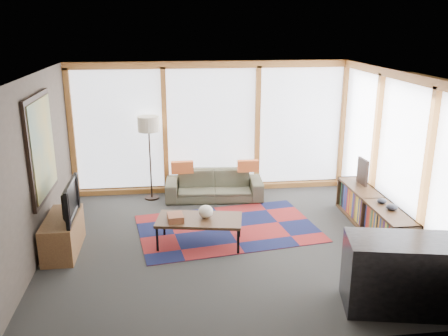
{
  "coord_description": "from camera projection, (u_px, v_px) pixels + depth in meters",
  "views": [
    {
      "loc": [
        -0.85,
        -6.68,
        3.31
      ],
      "look_at": [
        0.0,
        0.4,
        1.1
      ],
      "focal_mm": 38.0,
      "sensor_mm": 36.0,
      "label": 1
    }
  ],
  "objects": [
    {
      "name": "ground",
      "position": [
        227.0,
        243.0,
        7.41
      ],
      "size": [
        5.5,
        5.5,
        0.0
      ],
      "primitive_type": "plane",
      "color": "#292927",
      "rests_on": "ground"
    },
    {
      "name": "room_envelope",
      "position": [
        254.0,
        138.0,
        7.55
      ],
      "size": [
        5.52,
        5.02,
        2.62
      ],
      "color": "#453B34",
      "rests_on": "ground"
    },
    {
      "name": "rug",
      "position": [
        228.0,
        228.0,
        7.91
      ],
      "size": [
        3.15,
        2.28,
        0.01
      ],
      "primitive_type": "cube",
      "rotation": [
        0.0,
        0.0,
        0.15
      ],
      "color": "maroon",
      "rests_on": "ground"
    },
    {
      "name": "sofa",
      "position": [
        214.0,
        185.0,
        9.18
      ],
      "size": [
        1.91,
        0.86,
        0.54
      ],
      "primitive_type": "imported",
      "rotation": [
        0.0,
        0.0,
        -0.07
      ],
      "color": "#3F4030",
      "rests_on": "ground"
    },
    {
      "name": "pillow_left",
      "position": [
        182.0,
        167.0,
        9.0
      ],
      "size": [
        0.43,
        0.15,
        0.23
      ],
      "primitive_type": "cube",
      "rotation": [
        0.0,
        0.0,
        0.05
      ],
      "color": "#D25F2B",
      "rests_on": "sofa"
    },
    {
      "name": "pillow_right",
      "position": [
        248.0,
        166.0,
        9.11
      ],
      "size": [
        0.41,
        0.13,
        0.22
      ],
      "primitive_type": "cube",
      "rotation": [
        0.0,
        0.0,
        -0.03
      ],
      "color": "#D25F2B",
      "rests_on": "sofa"
    },
    {
      "name": "floor_lamp",
      "position": [
        150.0,
        158.0,
        9.03
      ],
      "size": [
        0.41,
        0.41,
        1.63
      ],
      "primitive_type": null,
      "color": "black",
      "rests_on": "ground"
    },
    {
      "name": "coffee_table",
      "position": [
        200.0,
        231.0,
        7.3
      ],
      "size": [
        1.38,
        0.86,
        0.43
      ],
      "primitive_type": null,
      "rotation": [
        0.0,
        0.0,
        -0.18
      ],
      "color": "#382214",
      "rests_on": "ground"
    },
    {
      "name": "book_stack",
      "position": [
        175.0,
        217.0,
        7.16
      ],
      "size": [
        0.26,
        0.31,
        0.1
      ],
      "primitive_type": "cube",
      "rotation": [
        0.0,
        0.0,
        0.11
      ],
      "color": "brown",
      "rests_on": "coffee_table"
    },
    {
      "name": "vase",
      "position": [
        206.0,
        211.0,
        7.25
      ],
      "size": [
        0.24,
        0.24,
        0.2
      ],
      "primitive_type": "ellipsoid",
      "rotation": [
        0.0,
        0.0,
        0.07
      ],
      "color": "silver",
      "rests_on": "coffee_table"
    },
    {
      "name": "bookshelf",
      "position": [
        373.0,
        215.0,
        7.75
      ],
      "size": [
        0.42,
        2.29,
        0.57
      ],
      "primitive_type": null,
      "color": "#382214",
      "rests_on": "ground"
    },
    {
      "name": "bowl_a",
      "position": [
        392.0,
        207.0,
        7.18
      ],
      "size": [
        0.19,
        0.19,
        0.09
      ],
      "primitive_type": "ellipsoid",
      "rotation": [
        0.0,
        0.0,
        -0.06
      ],
      "color": "black",
      "rests_on": "bookshelf"
    },
    {
      "name": "bowl_b",
      "position": [
        382.0,
        201.0,
        7.44
      ],
      "size": [
        0.18,
        0.18,
        0.08
      ],
      "primitive_type": "ellipsoid",
      "rotation": [
        0.0,
        0.0,
        0.2
      ],
      "color": "black",
      "rests_on": "bookshelf"
    },
    {
      "name": "shelf_picture",
      "position": [
        363.0,
        172.0,
        8.27
      ],
      "size": [
        0.06,
        0.35,
        0.46
      ],
      "primitive_type": "cube",
      "rotation": [
        0.0,
        0.0,
        0.06
      ],
      "color": "black",
      "rests_on": "bookshelf"
    },
    {
      "name": "tv_console",
      "position": [
        63.0,
        234.0,
        7.06
      ],
      "size": [
        0.46,
        1.09,
        0.55
      ],
      "primitive_type": "cube",
      "color": "brown",
      "rests_on": "ground"
    },
    {
      "name": "television",
      "position": [
        65.0,
        200.0,
        6.89
      ],
      "size": [
        0.14,
        0.96,
        0.55
      ],
      "primitive_type": "imported",
      "rotation": [
        0.0,
        0.0,
        1.59
      ],
      "color": "black",
      "rests_on": "tv_console"
    },
    {
      "name": "bar_counter",
      "position": [
        406.0,
        274.0,
        5.61
      ],
      "size": [
        1.5,
        0.92,
        0.89
      ],
      "primitive_type": "cube",
      "rotation": [
        0.0,
        0.0,
        -0.2
      ],
      "color": "black",
      "rests_on": "ground"
    }
  ]
}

